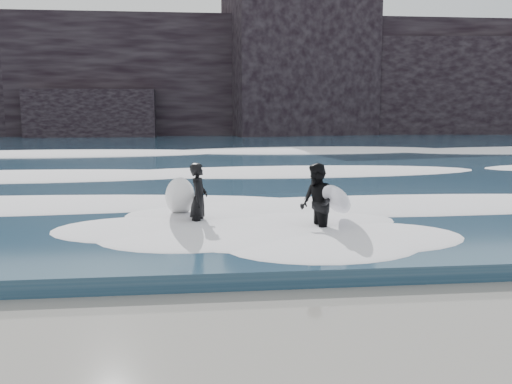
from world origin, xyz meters
TOP-DOWN VIEW (x-y plane):
  - sea at (0.00, 29.00)m, footprint 90.00×52.00m
  - headland at (0.00, 46.00)m, footprint 70.00×9.00m
  - foam_near at (0.00, 9.00)m, footprint 60.00×3.20m
  - foam_mid at (0.00, 16.00)m, footprint 60.00×4.00m
  - foam_far at (0.00, 25.00)m, footprint 60.00×4.80m
  - surfer_left at (-0.17, 6.91)m, footprint 0.98×2.12m
  - surfer_right at (2.39, 5.91)m, footprint 1.40×1.90m

SIDE VIEW (x-z plane):
  - sea at x=0.00m, z-range 0.00..0.30m
  - foam_near at x=0.00m, z-range 0.30..0.50m
  - foam_mid at x=0.00m, z-range 0.30..0.54m
  - foam_far at x=0.00m, z-range 0.30..0.60m
  - surfer_left at x=-0.17m, z-range 0.01..1.58m
  - surfer_right at x=2.39m, z-range 0.01..1.64m
  - headland at x=0.00m, z-range 0.00..10.00m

